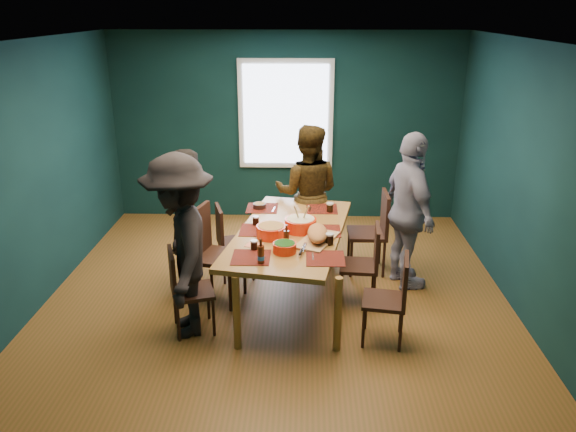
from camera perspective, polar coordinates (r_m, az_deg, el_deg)
name	(u,v)px	position (r m, az deg, el deg)	size (l,w,h in m)	color
room	(278,168)	(6.02, -0.99, 4.86)	(5.01, 5.01, 2.71)	brown
dining_table	(290,237)	(5.89, 0.23, -2.18)	(1.40, 2.25, 0.80)	#A57231
chair_left_far	(228,237)	(6.50, -6.08, -2.09)	(0.49, 0.49, 0.87)	black
chair_left_mid	(210,247)	(6.00, -7.91, -3.14)	(0.58, 0.58, 1.04)	black
chair_left_near	(183,285)	(5.49, -10.57, -6.91)	(0.49, 0.49, 0.86)	black
chair_right_far	(375,226)	(6.68, 8.85, -1.03)	(0.45, 0.45, 0.98)	black
chair_right_mid	(367,259)	(5.96, 8.01, -4.34)	(0.42, 0.42, 0.87)	black
chair_right_near	(394,293)	(5.32, 10.68, -7.73)	(0.45, 0.45, 0.87)	black
person_far_left	(185,220)	(6.24, -10.47, -0.44)	(0.58, 0.38, 1.60)	black
person_back	(307,193)	(6.90, 1.98, 2.35)	(0.82, 0.64, 1.69)	black
person_right	(409,212)	(6.28, 12.20, 0.41)	(1.04, 0.43, 1.77)	white
person_near_left	(181,247)	(5.33, -10.86, -3.12)	(1.15, 0.66, 1.78)	black
bowl_salad	(271,231)	(5.68, -1.71, -1.52)	(0.30, 0.30, 0.13)	red
bowl_dumpling	(301,224)	(5.84, 1.28, -0.81)	(0.33, 0.33, 0.31)	red
bowl_herbs	(285,247)	(5.34, -0.35, -3.18)	(0.23, 0.23, 0.10)	red
cutting_board	(317,235)	(5.58, 3.00, -1.92)	(0.48, 0.72, 0.15)	tan
small_bowl	(259,206)	(6.51, -2.92, 1.06)	(0.15, 0.15, 0.06)	black
beer_bottle_a	(261,255)	(5.10, -2.77, -3.96)	(0.07, 0.07, 0.24)	#42190B
beer_bottle_b	(286,238)	(5.47, -0.16, -2.21)	(0.06, 0.06, 0.22)	#42190B
cola_glass_a	(254,245)	(5.40, -3.47, -2.92)	(0.07, 0.07, 0.10)	black
cola_glass_b	(330,238)	(5.52, 4.24, -2.29)	(0.08, 0.08, 0.12)	black
cola_glass_c	(330,207)	(6.39, 4.28, 0.91)	(0.08, 0.08, 0.11)	black
cola_glass_d	(256,220)	(6.00, -3.29, -0.43)	(0.07, 0.07, 0.10)	black
napkin_a	(326,228)	(5.95, 3.88, -1.21)	(0.13, 0.13, 0.00)	#E77D61
napkin_b	(254,245)	(5.53, -3.48, -2.94)	(0.15, 0.15, 0.00)	#E77D61
napkin_c	(327,257)	(5.26, 3.95, -4.21)	(0.13, 0.13, 0.00)	#E77D61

